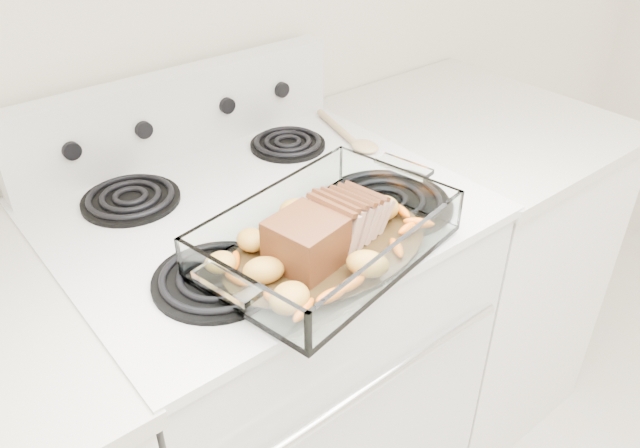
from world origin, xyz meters
TOP-DOWN VIEW (x-y plane):
  - electric_range at (0.00, 1.66)m, footprint 0.78×0.70m
  - counter_right at (0.67, 1.66)m, footprint 0.58×0.68m
  - baking_dish at (-0.01, 1.44)m, footprint 0.41×0.27m
  - pork_roast at (-0.02, 1.44)m, footprint 0.24×0.10m
  - roast_vegetables at (-0.01, 1.47)m, footprint 0.32×0.17m
  - wooden_spoon at (0.32, 1.74)m, footprint 0.08×0.25m

SIDE VIEW (x-z plane):
  - counter_right at x=0.67m, z-range 0.00..0.93m
  - electric_range at x=0.00m, z-range -0.08..1.04m
  - wooden_spoon at x=0.32m, z-range 0.94..0.95m
  - baking_dish at x=-0.01m, z-range 0.93..1.00m
  - roast_vegetables at x=-0.01m, z-range 0.95..0.99m
  - pork_roast at x=-0.02m, z-range 0.95..1.03m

